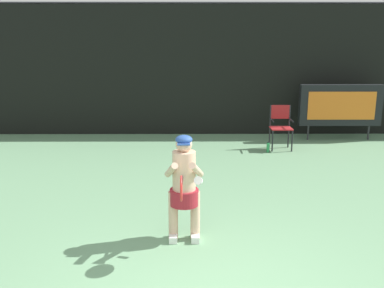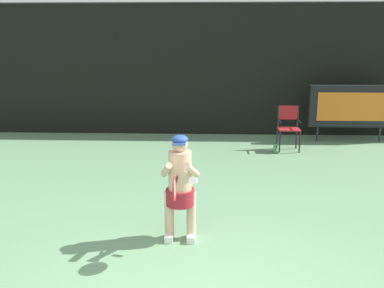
{
  "view_description": "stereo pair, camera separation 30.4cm",
  "coord_description": "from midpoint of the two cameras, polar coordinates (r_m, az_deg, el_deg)",
  "views": [
    {
      "loc": [
        -0.21,
        -3.71,
        2.69
      ],
      "look_at": [
        -0.17,
        2.96,
        1.05
      ],
      "focal_mm": 40.23,
      "sensor_mm": 36.0,
      "label": 1
    },
    {
      "loc": [
        0.09,
        -3.7,
        2.69
      ],
      "look_at": [
        -0.17,
        2.96,
        1.05
      ],
      "focal_mm": 40.23,
      "sensor_mm": 36.0,
      "label": 2
    }
  ],
  "objects": [
    {
      "name": "umpire_chair",
      "position": [
        10.83,
        13.46,
        2.42
      ],
      "size": [
        0.52,
        0.44,
        1.08
      ],
      "color": "black",
      "rests_on": "ground"
    },
    {
      "name": "backdrop_screen",
      "position": [
        12.24,
        2.57,
        9.69
      ],
      "size": [
        18.0,
        0.12,
        3.66
      ],
      "color": "black",
      "rests_on": "ground"
    },
    {
      "name": "scoreboard",
      "position": [
        12.18,
        21.0,
        4.68
      ],
      "size": [
        2.2,
        0.21,
        1.5
      ],
      "color": "black",
      "rests_on": "ground"
    },
    {
      "name": "water_bottle",
      "position": [
        10.53,
        11.76,
        -0.58
      ],
      "size": [
        0.07,
        0.07,
        0.27
      ],
      "color": "#288C4B",
      "rests_on": "ground"
    },
    {
      "name": "tennis_player",
      "position": [
        5.77,
        -0.09,
        -5.33
      ],
      "size": [
        0.53,
        0.61,
        1.46
      ],
      "color": "white",
      "rests_on": "ground"
    },
    {
      "name": "tennis_racket",
      "position": [
        5.18,
        -0.64,
        -5.82
      ],
      "size": [
        0.03,
        0.6,
        0.31
      ],
      "rotation": [
        0.0,
        0.0,
        0.04
      ],
      "color": "black"
    }
  ]
}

